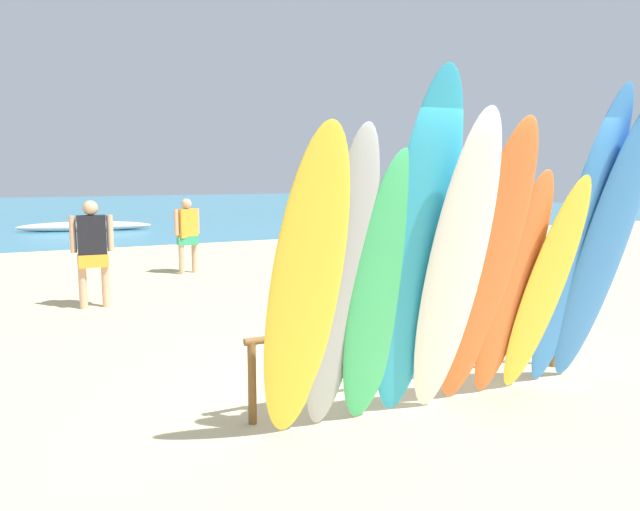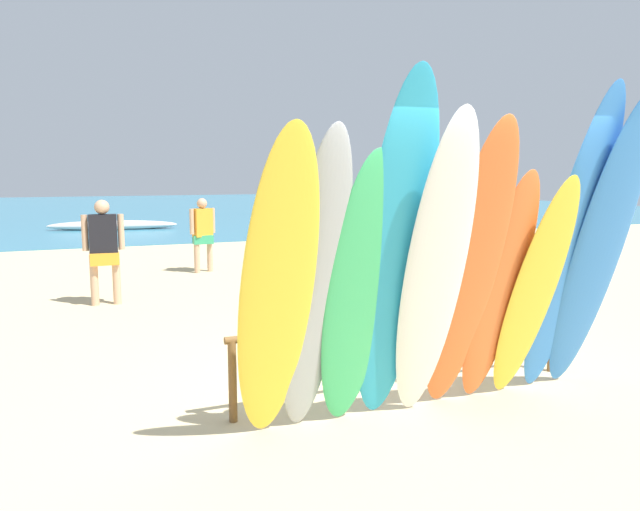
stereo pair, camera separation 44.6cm
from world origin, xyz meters
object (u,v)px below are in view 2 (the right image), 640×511
object	(u,v)px
surfboard_blue_9	(598,251)
surfboard_yellow_0	(277,293)
surfboard_white_4	(435,273)
surfboard_orange_6	(499,291)
surfboard_grey_1	(316,287)
beachgoer_strolling	(443,239)
surfboard_yellow_7	(534,291)
surfboard_green_2	(358,294)
beach_chair_red	(470,281)
surfboard_teal_3	(395,257)
beachgoer_near_rack	(104,245)
surfboard_rack	(411,333)
surfboard_orange_5	(469,273)
surfboard_blue_8	(571,247)
beachgoer_by_water	(203,230)
beachgoer_midbeach	(349,228)
distant_boat	(113,225)

from	to	relation	value
surfboard_blue_9	surfboard_yellow_0	bearing A→B (deg)	-177.06
surfboard_white_4	surfboard_orange_6	distance (m)	0.79
surfboard_grey_1	beachgoer_strolling	xyz separation A→B (m)	(4.08, 4.43, -0.25)
surfboard_yellow_7	surfboard_green_2	bearing A→B (deg)	173.21
beachgoer_strolling	beach_chair_red	size ratio (longest dim) A/B	1.87
surfboard_yellow_7	beachgoer_strolling	bearing A→B (deg)	60.65
surfboard_grey_1	surfboard_blue_9	size ratio (longest dim) A/B	0.88
surfboard_blue_9	surfboard_teal_3	bearing A→B (deg)	-178.00
surfboard_grey_1	beachgoer_near_rack	distance (m)	5.82
surfboard_rack	surfboard_grey_1	world-z (taller)	surfboard_grey_1
surfboard_orange_5	surfboard_blue_9	distance (m)	1.39
surfboard_green_2	surfboard_orange_6	xyz separation A→B (m)	(1.33, -0.02, -0.07)
surfboard_yellow_0	surfboard_rack	bearing A→B (deg)	22.46
surfboard_rack	surfboard_teal_3	xyz separation A→B (m)	(-0.54, -0.63, 0.82)
surfboard_orange_6	surfboard_yellow_0	bearing A→B (deg)	179.30
surfboard_rack	surfboard_green_2	world-z (taller)	surfboard_green_2
surfboard_orange_5	surfboard_blue_8	world-z (taller)	surfboard_blue_8
beach_chair_red	surfboard_green_2	bearing A→B (deg)	-111.74
surfboard_yellow_0	surfboard_green_2	xyz separation A→B (m)	(0.69, 0.11, -0.08)
surfboard_teal_3	surfboard_white_4	bearing A→B (deg)	-10.39
surfboard_yellow_0	surfboard_orange_5	distance (m)	1.63
beachgoer_by_water	surfboard_yellow_0	bearing A→B (deg)	63.23
surfboard_yellow_7	beachgoer_near_rack	size ratio (longest dim) A/B	1.30
beachgoer_near_rack	beach_chair_red	size ratio (longest dim) A/B	1.87
surfboard_rack	beachgoer_midbeach	world-z (taller)	beachgoer_midbeach
surfboard_yellow_7	surfboard_blue_8	bearing A→B (deg)	-7.96
surfboard_blue_9	beachgoer_by_water	xyz separation A→B (m)	(-1.96, 8.30, -0.46)
surfboard_white_4	surfboard_blue_8	distance (m)	1.46
surfboard_grey_1	distant_boat	xyz separation A→B (m)	(-0.53, 18.83, -1.04)
surfboard_grey_1	beachgoer_midbeach	distance (m)	8.48
beach_chair_red	distant_boat	distance (m)	16.11
surfboard_yellow_7	beachgoer_midbeach	bearing A→B (deg)	72.30
surfboard_orange_6	beachgoer_strolling	bearing A→B (deg)	58.47
beachgoer_midbeach	beachgoer_by_water	world-z (taller)	beachgoer_by_water
surfboard_teal_3	beachgoer_strolling	bearing A→B (deg)	56.62
surfboard_grey_1	surfboard_blue_9	distance (m)	2.69
surfboard_yellow_7	beachgoer_strolling	xyz separation A→B (m)	(2.04, 4.46, -0.07)
surfboard_yellow_0	surfboard_orange_6	xyz separation A→B (m)	(2.02, 0.09, -0.15)
surfboard_green_2	surfboard_blue_9	distance (m)	2.34
surfboard_green_2	surfboard_orange_6	distance (m)	1.33
surfboard_white_4	beachgoer_midbeach	world-z (taller)	surfboard_white_4
surfboard_blue_9	beachgoer_midbeach	size ratio (longest dim) A/B	1.85
surfboard_white_4	surfboard_yellow_7	size ratio (longest dim) A/B	1.23
beachgoer_by_water	surfboard_teal_3	bearing A→B (deg)	69.89
distant_boat	surfboard_white_4	bearing A→B (deg)	-85.55
surfboard_blue_9	beach_chair_red	size ratio (longest dim) A/B	3.21
surfboard_rack	surfboard_green_2	distance (m)	1.12
surfboard_teal_3	surfboard_blue_8	world-z (taller)	surfboard_teal_3
surfboard_orange_5	beachgoer_midbeach	world-z (taller)	surfboard_orange_5
surfboard_teal_3	surfboard_yellow_7	bearing A→B (deg)	4.85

